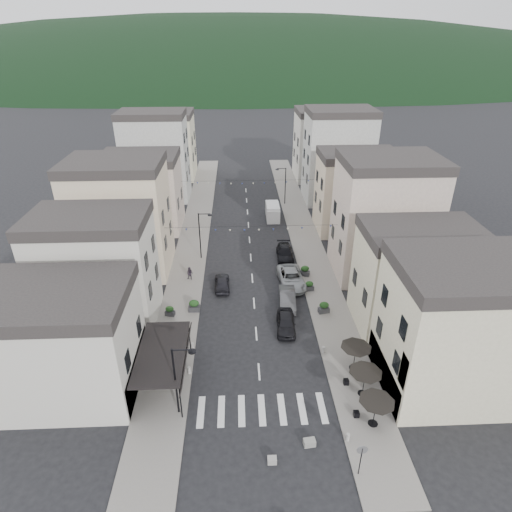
# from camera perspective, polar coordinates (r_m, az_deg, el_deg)

# --- Properties ---
(ground) EXTENTS (700.00, 700.00, 0.00)m
(ground) POSITION_cam_1_polar(r_m,az_deg,el_deg) (32.38, 0.99, -22.44)
(ground) COLOR black
(ground) RESTS_ON ground
(sidewalk_left) EXTENTS (4.00, 76.00, 0.12)m
(sidewalk_left) POSITION_cam_1_polar(r_m,az_deg,el_deg) (58.50, -8.27, 2.47)
(sidewalk_left) COLOR slate
(sidewalk_left) RESTS_ON ground
(sidewalk_right) EXTENTS (4.00, 76.00, 0.12)m
(sidewalk_right) POSITION_cam_1_polar(r_m,az_deg,el_deg) (58.87, 6.42, 2.76)
(sidewalk_right) COLOR slate
(sidewalk_right) RESTS_ON ground
(hill_backdrop) EXTENTS (640.00, 360.00, 70.00)m
(hill_backdrop) POSITION_cam_1_polar(r_m,az_deg,el_deg) (321.57, -2.52, 23.49)
(hill_backdrop) COLOR black
(hill_backdrop) RESTS_ON ground
(boutique_building) EXTENTS (12.00, 8.00, 8.00)m
(boutique_building) POSITION_cam_1_polar(r_m,az_deg,el_deg) (35.94, -25.50, -10.93)
(boutique_building) COLOR beige
(boutique_building) RESTS_ON ground
(bistro_building) EXTENTS (10.00, 8.00, 10.00)m
(bistro_building) POSITION_cam_1_polar(r_m,az_deg,el_deg) (35.46, 25.07, -9.36)
(bistro_building) COLOR beige
(bistro_building) RESTS_ON ground
(boutique_awning) EXTENTS (3.77, 7.50, 3.28)m
(boutique_awning) POSITION_cam_1_polar(r_m,az_deg,el_deg) (34.14, -12.03, -12.55)
(boutique_awning) COLOR black
(boutique_awning) RESTS_ON ground
(buildings_row_left) EXTENTS (10.20, 54.16, 14.00)m
(buildings_row_left) POSITION_cam_1_polar(r_m,az_deg,el_deg) (62.68, -14.68, 9.57)
(buildings_row_left) COLOR beige
(buildings_row_left) RESTS_ON ground
(buildings_row_right) EXTENTS (10.20, 54.16, 14.50)m
(buildings_row_right) POSITION_cam_1_polar(r_m,az_deg,el_deg) (62.22, 12.59, 9.87)
(buildings_row_right) COLOR beige
(buildings_row_right) RESTS_ON ground
(cafe_terrace) EXTENTS (2.50, 8.10, 2.53)m
(cafe_terrace) POSITION_cam_1_polar(r_m,az_deg,el_deg) (33.78, 14.35, -15.11)
(cafe_terrace) COLOR black
(cafe_terrace) RESTS_ON ground
(streetlamp_left_near) EXTENTS (1.70, 0.56, 6.00)m
(streetlamp_left_near) POSITION_cam_1_polar(r_m,az_deg,el_deg) (31.32, -10.27, -15.32)
(streetlamp_left_near) COLOR black
(streetlamp_left_near) RESTS_ON ground
(streetlamp_left_far) EXTENTS (1.70, 0.56, 6.00)m
(streetlamp_left_far) POSITION_cam_1_polar(r_m,az_deg,el_deg) (51.40, -7.24, 3.30)
(streetlamp_left_far) COLOR black
(streetlamp_left_far) RESTS_ON ground
(streetlamp_right_far) EXTENTS (1.70, 0.56, 6.00)m
(streetlamp_right_far) POSITION_cam_1_polar(r_m,az_deg,el_deg) (68.39, 3.71, 9.80)
(streetlamp_right_far) COLOR black
(streetlamp_right_far) RESTS_ON ground
(traffic_sign) EXTENTS (0.70, 0.07, 2.70)m
(traffic_sign) POSITION_cam_1_polar(r_m,az_deg,el_deg) (29.58, 13.89, -24.31)
(traffic_sign) COLOR black
(traffic_sign) RESTS_ON ground
(bollards) EXTENTS (11.66, 10.26, 0.60)m
(bollards) POSITION_cam_1_polar(r_m,az_deg,el_deg) (35.84, 0.45, -15.23)
(bollards) COLOR gray
(bollards) RESTS_ON ground
(bunting_near) EXTENTS (19.00, 0.28, 0.62)m
(bunting_near) POSITION_cam_1_polar(r_m,az_deg,el_deg) (46.78, -0.58, 3.60)
(bunting_near) COLOR black
(bunting_near) RESTS_ON ground
(bunting_far) EXTENTS (19.00, 0.28, 0.62)m
(bunting_far) POSITION_cam_1_polar(r_m,az_deg,el_deg) (61.71, -1.12, 9.73)
(bunting_far) COLOR black
(bunting_far) RESTS_ON ground
(parked_car_a) EXTENTS (1.97, 4.37, 1.46)m
(parked_car_a) POSITION_cam_1_polar(r_m,az_deg,el_deg) (40.48, 4.01, -8.88)
(parked_car_a) COLOR black
(parked_car_a) RESTS_ON ground
(parked_car_b) EXTENTS (1.82, 4.60, 1.49)m
(parked_car_b) POSITION_cam_1_polar(r_m,az_deg,el_deg) (43.78, 4.20, -5.69)
(parked_car_b) COLOR #38383B
(parked_car_b) RESTS_ON ground
(parked_car_c) EXTENTS (2.99, 5.85, 1.58)m
(parked_car_c) POSITION_cam_1_polar(r_m,az_deg,el_deg) (47.18, 4.72, -2.95)
(parked_car_c) COLOR gray
(parked_car_c) RESTS_ON ground
(parked_car_d) EXTENTS (2.09, 4.89, 1.41)m
(parked_car_d) POSITION_cam_1_polar(r_m,az_deg,el_deg) (52.50, 3.88, 0.38)
(parked_car_d) COLOR black
(parked_car_d) RESTS_ON ground
(parked_car_e) EXTENTS (1.75, 4.04, 1.36)m
(parked_car_e) POSITION_cam_1_polar(r_m,az_deg,el_deg) (46.55, -4.54, -3.56)
(parked_car_e) COLOR black
(parked_car_e) RESTS_ON ground
(delivery_van) EXTENTS (1.95, 4.79, 2.28)m
(delivery_van) POSITION_cam_1_polar(r_m,az_deg,el_deg) (63.77, 2.23, 6.00)
(delivery_van) COLOR silver
(delivery_van) RESTS_ON ground
(pedestrian_a) EXTENTS (0.73, 0.51, 1.91)m
(pedestrian_a) POSITION_cam_1_polar(r_m,az_deg,el_deg) (39.47, -12.80, -10.08)
(pedestrian_a) COLOR black
(pedestrian_a) RESTS_ON sidewalk_left
(pedestrian_b) EXTENTS (0.86, 0.74, 1.52)m
(pedestrian_b) POSITION_cam_1_polar(r_m,az_deg,el_deg) (48.25, -8.81, -2.33)
(pedestrian_b) COLOR #27202B
(pedestrian_b) RESTS_ON sidewalk_left
(concrete_block_a) EXTENTS (0.86, 0.60, 0.50)m
(concrete_block_a) POSITION_cam_1_polar(r_m,az_deg,el_deg) (31.74, 7.14, -23.45)
(concrete_block_a) COLOR gray
(concrete_block_a) RESTS_ON ground
(concrete_block_b) EXTENTS (0.60, 0.46, 0.45)m
(concrete_block_b) POSITION_cam_1_polar(r_m,az_deg,el_deg) (30.76, 2.16, -25.56)
(concrete_block_b) COLOR gray
(concrete_block_b) RESTS_ON ground
(planter_la) EXTENTS (1.01, 0.70, 1.03)m
(planter_la) POSITION_cam_1_polar(r_m,az_deg,el_deg) (42.94, -11.42, -7.19)
(planter_la) COLOR #2E2E30
(planter_la) RESTS_ON sidewalk_left
(planter_lb) EXTENTS (1.16, 0.67, 1.27)m
(planter_lb) POSITION_cam_1_polar(r_m,az_deg,el_deg) (43.07, -8.25, -6.58)
(planter_lb) COLOR #2A2A2C
(planter_lb) RESTS_ON sidewalk_left
(planter_ra) EXTENTS (1.17, 0.79, 1.20)m
(planter_ra) POSITION_cam_1_polar(r_m,az_deg,el_deg) (42.99, 9.04, -6.77)
(planter_ra) COLOR #323235
(planter_ra) RESTS_ON sidewalk_right
(planter_rb) EXTENTS (1.06, 0.69, 1.11)m
(planter_rb) POSITION_cam_1_polar(r_m,az_deg,el_deg) (46.24, 7.10, -3.98)
(planter_rb) COLOR #303033
(planter_rb) RESTS_ON sidewalk_right
(planter_rc) EXTENTS (1.23, 0.97, 1.21)m
(planter_rc) POSITION_cam_1_polar(r_m,az_deg,el_deg) (48.89, 6.53, -1.97)
(planter_rc) COLOR #333335
(planter_rc) RESTS_ON sidewalk_right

